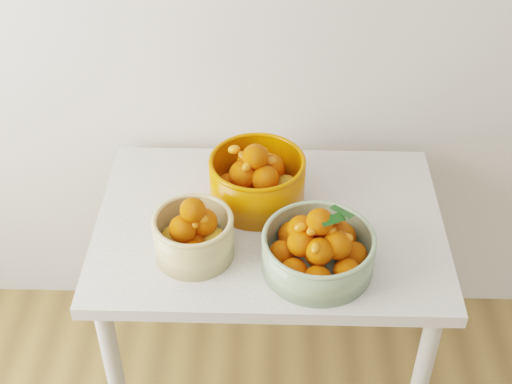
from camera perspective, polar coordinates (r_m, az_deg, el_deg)
table at (r=2.12m, az=1.06°, el=-4.26°), size 1.00×0.70×0.75m
bowl_cream at (r=1.92m, az=-5.02°, el=-3.42°), size 0.27×0.27×0.19m
bowl_green at (r=1.88m, az=5.00°, el=-4.51°), size 0.36×0.36×0.19m
bowl_orange at (r=2.08m, az=0.09°, el=1.03°), size 0.28×0.28×0.20m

